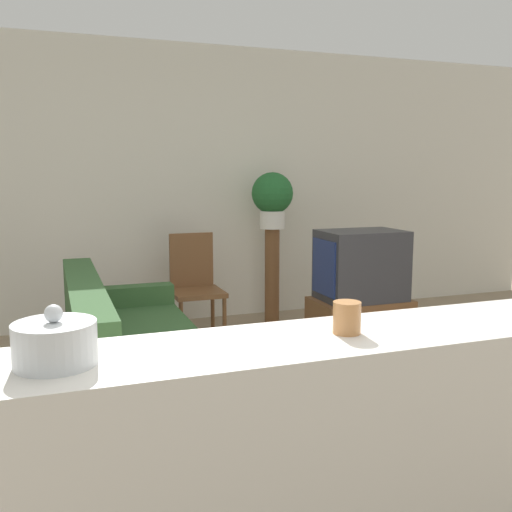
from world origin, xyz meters
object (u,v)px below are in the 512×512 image
couch (132,362)px  television (360,265)px  decorative_bowl (55,343)px  wooden_chair (195,282)px  potted_plant (272,197)px

couch → television: (1.98, 0.60, 0.41)m
couch → television: television is taller
television → decorative_bowl: bearing=-134.1°
television → wooden_chair: (-1.24, 0.74, -0.20)m
television → decorative_bowl: (-2.42, -2.50, 0.31)m
television → wooden_chair: television is taller
wooden_chair → decorative_bowl: bearing=-110.1°
potted_plant → television: bearing=-68.9°
couch → wooden_chair: size_ratio=2.13×
potted_plant → decorative_bowl: (-2.03, -3.51, -0.23)m
couch → potted_plant: (1.59, 1.61, 0.95)m
wooden_chair → television: bearing=-31.1°
decorative_bowl → television: bearing=45.9°
potted_plant → decorative_bowl: 4.06m
television → couch: bearing=-163.2°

